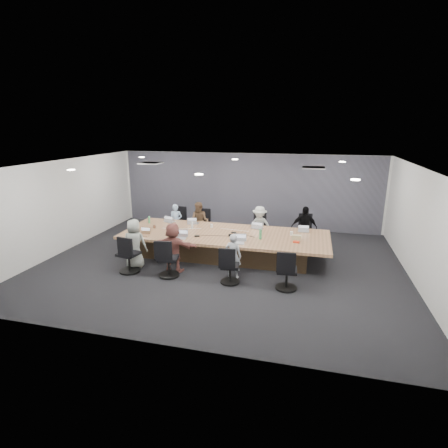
% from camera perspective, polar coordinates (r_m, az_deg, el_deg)
% --- Properties ---
extents(floor, '(10.00, 8.00, 0.00)m').
position_cam_1_polar(floor, '(10.04, -0.57, -6.38)').
color(floor, black).
rests_on(floor, ground).
extents(ceiling, '(10.00, 8.00, 0.00)m').
position_cam_1_polar(ceiling, '(9.35, -0.61, 9.72)').
color(ceiling, white).
rests_on(ceiling, wall_back).
extents(wall_back, '(10.00, 0.00, 2.80)m').
position_cam_1_polar(wall_back, '(13.42, 3.81, 5.49)').
color(wall_back, silver).
rests_on(wall_back, ground).
extents(wall_front, '(10.00, 0.00, 2.80)m').
position_cam_1_polar(wall_front, '(6.02, -10.46, -7.83)').
color(wall_front, silver).
rests_on(wall_front, ground).
extents(wall_left, '(0.00, 8.00, 2.80)m').
position_cam_1_polar(wall_left, '(11.88, -24.63, 2.73)').
color(wall_left, silver).
rests_on(wall_left, ground).
extents(wall_right, '(0.00, 8.00, 2.80)m').
position_cam_1_polar(wall_right, '(9.66, 29.44, -0.61)').
color(wall_right, silver).
rests_on(wall_right, ground).
extents(curtain, '(9.80, 0.04, 2.80)m').
position_cam_1_polar(curtain, '(13.34, 3.74, 5.43)').
color(curtain, slate).
rests_on(curtain, ground).
extents(conference_table, '(6.00, 2.20, 0.74)m').
position_cam_1_polar(conference_table, '(10.35, 0.14, -3.31)').
color(conference_table, '#42301E').
rests_on(conference_table, ground).
extents(chair_0, '(0.63, 0.63, 0.82)m').
position_cam_1_polar(chair_0, '(12.51, -7.22, -0.02)').
color(chair_0, black).
rests_on(chair_0, ground).
extents(chair_1, '(0.53, 0.53, 0.76)m').
position_cam_1_polar(chair_1, '(12.24, -3.46, -0.42)').
color(chair_1, black).
rests_on(chair_1, ground).
extents(chair_2, '(0.72, 0.72, 0.84)m').
position_cam_1_polar(chair_2, '(11.79, 6.05, -0.91)').
color(chair_2, black).
rests_on(chair_2, ground).
extents(chair_3, '(0.59, 0.59, 0.82)m').
position_cam_1_polar(chair_3, '(11.69, 12.91, -1.44)').
color(chair_3, black).
rests_on(chair_3, ground).
extents(chair_4, '(0.68, 0.68, 0.86)m').
position_cam_1_polar(chair_4, '(9.64, -15.28, -5.19)').
color(chair_4, black).
rests_on(chair_4, ground).
extents(chair_5, '(0.66, 0.66, 0.84)m').
position_cam_1_polar(chair_5, '(9.16, -9.04, -6.00)').
color(chair_5, black).
rests_on(chair_5, ground).
extents(chair_6, '(0.56, 0.56, 0.75)m').
position_cam_1_polar(chair_6, '(8.70, 0.99, -7.31)').
color(chair_6, black).
rests_on(chair_6, ground).
extents(chair_7, '(0.58, 0.58, 0.81)m').
position_cam_1_polar(chair_7, '(8.50, 10.21, -7.93)').
color(chair_7, black).
rests_on(chair_7, ground).
extents(person_0, '(0.48, 0.36, 1.20)m').
position_cam_1_polar(person_0, '(12.15, -7.85, 0.41)').
color(person_0, '#9AB7D7').
rests_on(person_0, ground).
extents(laptop_0, '(0.36, 0.28, 0.02)m').
position_cam_1_polar(laptop_0, '(11.62, -8.88, 0.42)').
color(laptop_0, '#B2B2B7').
rests_on(laptop_0, conference_table).
extents(person_1, '(0.65, 0.51, 1.32)m').
position_cam_1_polar(person_1, '(11.84, -4.00, 0.42)').
color(person_1, brown).
rests_on(person_1, ground).
extents(laptop_1, '(0.34, 0.26, 0.02)m').
position_cam_1_polar(laptop_1, '(11.32, -4.87, 0.14)').
color(laptop_1, '#B2B2B7').
rests_on(laptop_1, conference_table).
extents(person_2, '(0.90, 0.61, 1.29)m').
position_cam_1_polar(person_2, '(11.39, 5.82, -0.31)').
color(person_2, '#AFB5AE').
rests_on(person_2, ground).
extents(laptop_2, '(0.39, 0.30, 0.02)m').
position_cam_1_polar(laptop_2, '(10.84, 5.40, -0.57)').
color(laptop_2, '#B2B2B7').
rests_on(laptop_2, conference_table).
extents(person_3, '(0.84, 0.42, 1.38)m').
position_cam_1_polar(person_3, '(11.27, 12.94, -0.59)').
color(person_3, black).
rests_on(person_3, ground).
extents(laptop_3, '(0.32, 0.22, 0.02)m').
position_cam_1_polar(laptop_3, '(10.73, 12.87, -1.08)').
color(laptop_3, '#B2B2B7').
rests_on(laptop_3, conference_table).
extents(person_4, '(0.72, 0.53, 1.37)m').
position_cam_1_polar(person_4, '(9.85, -14.40, -3.11)').
color(person_4, '#969D95').
rests_on(person_4, ground).
extents(laptop_4, '(0.30, 0.21, 0.02)m').
position_cam_1_polar(laptop_4, '(10.29, -12.98, -1.82)').
color(laptop_4, '#8C6647').
rests_on(laptop_4, conference_table).
extents(person_5, '(1.27, 0.48, 1.35)m').
position_cam_1_polar(person_5, '(9.37, -8.27, -3.79)').
color(person_5, brown).
rests_on(person_5, ground).
extents(laptop_5, '(0.31, 0.23, 0.02)m').
position_cam_1_polar(laptop_5, '(9.83, -7.08, -2.34)').
color(laptop_5, '#B2B2B7').
rests_on(laptop_5, conference_table).
extents(person_6, '(0.46, 0.33, 1.17)m').
position_cam_1_polar(person_6, '(8.93, 1.52, -5.21)').
color(person_6, '#A1A4AE').
rests_on(person_6, ground).
extents(laptop_6, '(0.38, 0.29, 0.02)m').
position_cam_1_polar(laptop_6, '(9.38, 2.27, -3.12)').
color(laptop_6, '#B2B2B7').
rests_on(laptop_6, conference_table).
extents(bottle_green_left, '(0.07, 0.07, 0.22)m').
position_cam_1_polar(bottle_green_left, '(11.55, -12.12, 0.69)').
color(bottle_green_left, '#388E53').
rests_on(bottle_green_left, conference_table).
extents(bottle_green_right, '(0.09, 0.09, 0.27)m').
position_cam_1_polar(bottle_green_right, '(9.75, 5.96, -1.68)').
color(bottle_green_right, '#388E53').
rests_on(bottle_green_right, conference_table).
extents(bottle_clear, '(0.08, 0.08, 0.22)m').
position_cam_1_polar(bottle_clear, '(10.75, -5.25, -0.14)').
color(bottle_clear, silver).
rests_on(bottle_clear, conference_table).
extents(cup_white_far, '(0.11, 0.11, 0.11)m').
position_cam_1_polar(cup_white_far, '(10.82, -2.04, -0.29)').
color(cup_white_far, white).
rests_on(cup_white_far, conference_table).
extents(cup_white_near, '(0.09, 0.09, 0.11)m').
position_cam_1_polar(cup_white_near, '(10.24, 10.97, -1.51)').
color(cup_white_near, white).
rests_on(cup_white_near, conference_table).
extents(mug_brown, '(0.09, 0.09, 0.10)m').
position_cam_1_polar(mug_brown, '(10.96, -11.29, -0.40)').
color(mug_brown, brown).
rests_on(mug_brown, conference_table).
extents(mic_left, '(0.17, 0.14, 0.03)m').
position_cam_1_polar(mic_left, '(9.97, -4.43, -1.97)').
color(mic_left, black).
rests_on(mic_left, conference_table).
extents(mic_right, '(0.14, 0.10, 0.03)m').
position_cam_1_polar(mic_right, '(10.26, 1.60, -1.43)').
color(mic_right, black).
rests_on(mic_right, conference_table).
extents(stapler, '(0.18, 0.07, 0.07)m').
position_cam_1_polar(stapler, '(9.95, 1.26, -1.86)').
color(stapler, black).
rests_on(stapler, conference_table).
extents(canvas_bag, '(0.25, 0.16, 0.13)m').
position_cam_1_polar(canvas_bag, '(9.85, 11.78, -2.18)').
color(canvas_bag, tan).
rests_on(canvas_bag, conference_table).
extents(snack_packet, '(0.19, 0.14, 0.04)m').
position_cam_1_polar(snack_packet, '(9.64, 11.73, -2.87)').
color(snack_packet, red).
rests_on(snack_packet, conference_table).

